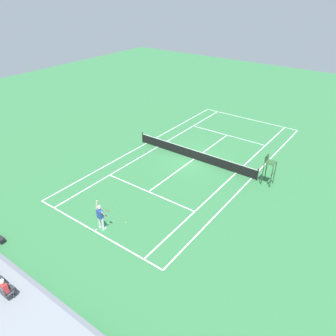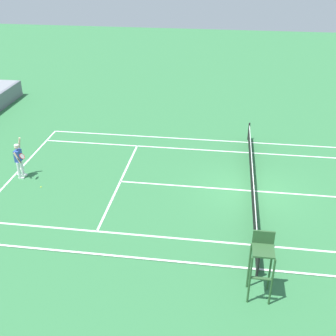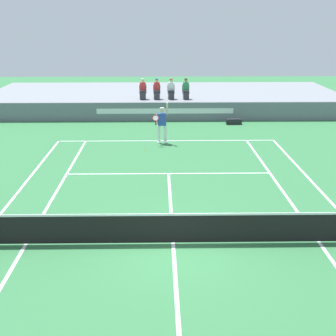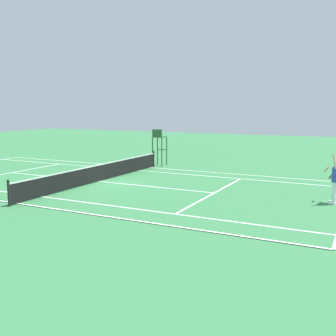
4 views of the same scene
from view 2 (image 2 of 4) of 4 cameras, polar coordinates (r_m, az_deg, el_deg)
ground_plane at (r=20.80m, az=11.04°, el=-3.06°), size 80.00×80.00×0.00m
court at (r=20.79m, az=11.04°, el=-3.04°), size 11.08×23.88×0.03m
net at (r=20.54m, az=11.17°, el=-1.82°), size 11.98×0.10×1.07m
tennis_player at (r=22.35m, az=-19.27°, el=1.05°), size 0.78×0.62×2.08m
tennis_ball at (r=21.58m, az=-16.59°, el=-2.45°), size 0.07×0.07×0.07m
umpire_chair at (r=14.44m, az=12.44°, el=-11.69°), size 0.77×0.77×2.44m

